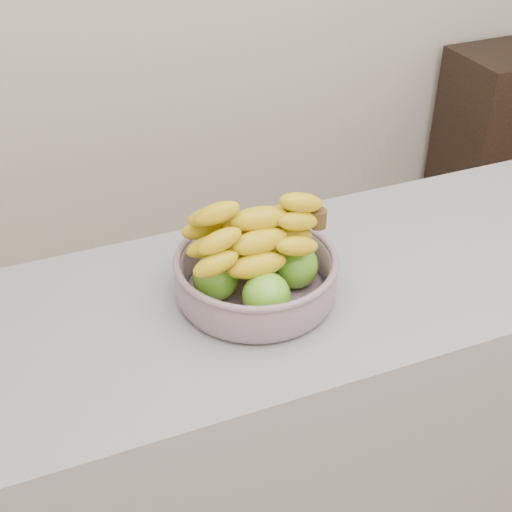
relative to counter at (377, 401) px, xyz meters
The scene contains 3 objects.
counter is the anchor object (origin of this frame).
cabinet 1.79m from the counter, 42.74° to the left, with size 0.45×0.36×0.82m, color black.
fruit_bowl 0.62m from the counter, behind, with size 0.34×0.34×0.21m.
Camera 1 is at (-0.78, -0.53, 1.82)m, focal length 50.00 mm.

